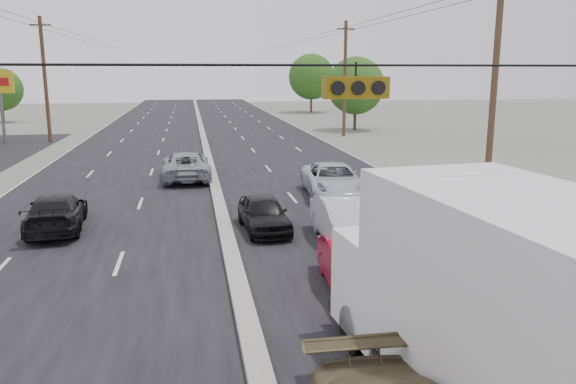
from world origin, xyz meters
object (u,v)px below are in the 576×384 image
tree_right_mid (356,86)px  queue_car_e (454,196)px  utility_pole_right_c (345,78)px  queue_car_b (346,222)px  queue_car_c (333,181)px  oncoming_far (186,166)px  box_truck (491,306)px  tree_left_far (0,89)px  red_sedan (354,267)px  queue_car_d (495,239)px  utility_pole_right_b (494,85)px  utility_pole_left_c (45,79)px  oncoming_near (56,212)px  queue_car_a (264,214)px  tree_right_far (311,77)px

tree_right_mid → queue_car_e: (-5.40, -32.52, -3.71)m
utility_pole_right_c → queue_car_b: size_ratio=2.20×
queue_car_c → oncoming_far: size_ratio=1.01×
box_truck → queue_car_b: size_ratio=1.77×
queue_car_b → oncoming_far: queue_car_b is taller
tree_left_far → box_truck: bearing=-67.3°
red_sedan → queue_car_c: size_ratio=0.74×
box_truck → utility_pole_right_c: bearing=72.1°
tree_right_mid → box_truck: (-11.48, -46.08, -2.30)m
queue_car_d → oncoming_far: bearing=114.4°
box_truck → red_sedan: box_truck is taller
utility_pole_right_b → queue_car_d: (-4.74, -8.99, -4.32)m
utility_pole_left_c → queue_car_b: utility_pole_left_c is taller
tree_left_far → queue_car_d: tree_left_far is taller
queue_car_b → queue_car_d: 4.76m
queue_car_e → oncoming_far: (-11.00, 8.90, 0.11)m
tree_left_far → oncoming_near: size_ratio=1.32×
red_sedan → oncoming_near: bearing=144.6°
tree_right_mid → queue_car_e: bearing=-99.4°
box_truck → queue_car_a: bearing=94.6°
tree_right_far → red_sedan: (-13.00, -65.27, -4.30)m
queue_car_a → queue_car_e: bearing=7.3°
queue_car_d → oncoming_far: size_ratio=1.01×
queue_car_d → tree_left_far: bearing=112.4°
box_truck → queue_car_a: size_ratio=2.12×
tree_left_far → box_truck: 66.22m
tree_right_far → queue_car_a: bearing=-103.9°
queue_car_a → queue_car_b: bearing=-42.1°
utility_pole_left_c → oncoming_near: 28.89m
queue_car_c → queue_car_e: queue_car_c is taller
queue_car_d → tree_right_far: bearing=76.2°
oncoming_near → utility_pole_left_c: bearing=-81.9°
tree_left_far → tree_right_mid: size_ratio=0.86×
box_truck → queue_car_d: 8.36m
oncoming_far → red_sedan: bearing=103.7°
utility_pole_right_b → queue_car_b: 11.42m
utility_pole_right_c → tree_right_far: bearing=83.3°
utility_pole_left_c → oncoming_near: utility_pole_left_c is taller
queue_car_b → oncoming_far: bearing=113.4°
utility_pole_left_c → queue_car_a: 32.64m
utility_pole_right_b → queue_car_d: bearing=-117.8°
queue_car_b → oncoming_far: size_ratio=0.85×
utility_pole_right_c → queue_car_d: (-4.74, -33.99, -4.32)m
box_truck → oncoming_near: size_ratio=1.73×
tree_left_far → queue_car_a: size_ratio=1.61×
tree_right_mid → queue_car_a: size_ratio=1.88×
tree_right_far → queue_car_d: 64.66m
oncoming_near → oncoming_far: bearing=-121.8°
oncoming_far → utility_pole_right_c: bearing=-127.8°
oncoming_near → box_truck: bearing=120.8°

